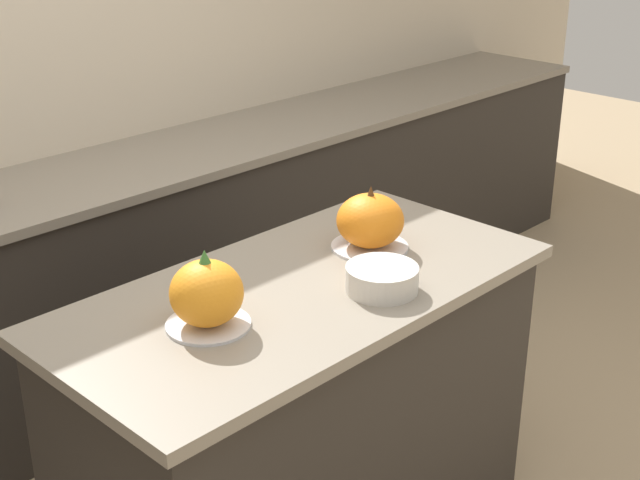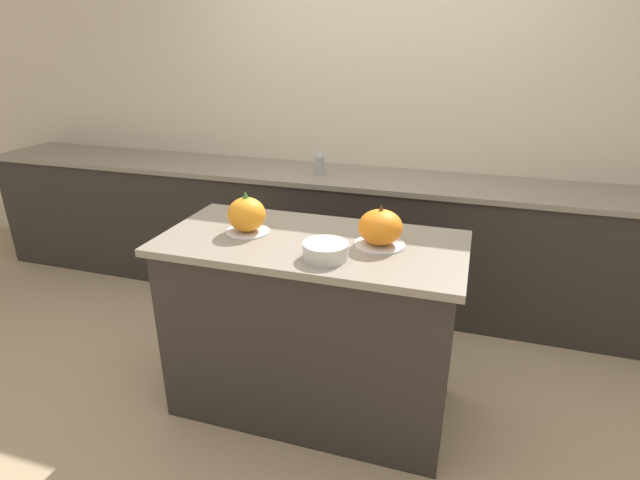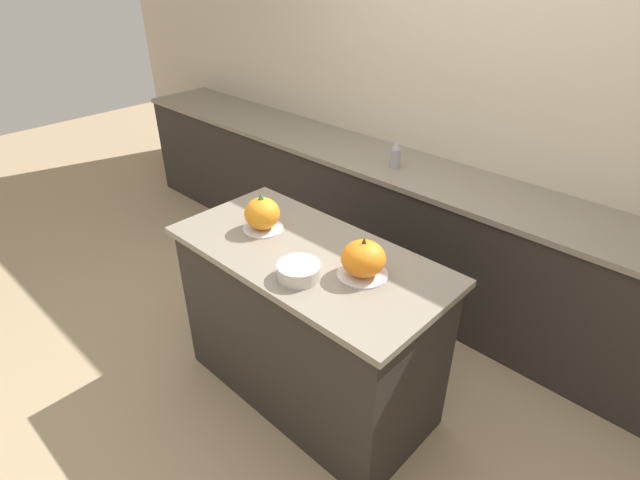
{
  "view_description": "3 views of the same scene",
  "coord_description": "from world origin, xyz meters",
  "views": [
    {
      "loc": [
        -1.5,
        -1.53,
        1.98
      ],
      "look_at": [
        0.06,
        -0.01,
        1.04
      ],
      "focal_mm": 50.0,
      "sensor_mm": 36.0,
      "label": 1
    },
    {
      "loc": [
        0.68,
        -2.01,
        1.79
      ],
      "look_at": [
        0.06,
        -0.04,
        0.95
      ],
      "focal_mm": 28.0,
      "sensor_mm": 36.0,
      "label": 2
    },
    {
      "loc": [
        1.43,
        -1.42,
        2.2
      ],
      "look_at": [
        0.04,
        0.05,
        0.99
      ],
      "focal_mm": 28.0,
      "sensor_mm": 36.0,
      "label": 3
    }
  ],
  "objects": [
    {
      "name": "ground_plane",
      "position": [
        0.0,
        0.0,
        0.0
      ],
      "size": [
        12.0,
        12.0,
        0.0
      ],
      "primitive_type": "plane",
      "color": "tan"
    },
    {
      "name": "bottle_tall",
      "position": [
        -0.33,
        1.15,
        1.01
      ],
      "size": [
        0.07,
        0.07,
        0.18
      ],
      "color": "#99999E",
      "rests_on": "back_counter"
    },
    {
      "name": "pumpkin_cake_left",
      "position": [
        -0.32,
        0.0,
        1.01
      ],
      "size": [
        0.21,
        0.21,
        0.2
      ],
      "color": "silver",
      "rests_on": "kitchen_island"
    },
    {
      "name": "wall_back",
      "position": [
        0.0,
        1.55,
        1.25
      ],
      "size": [
        8.0,
        0.06,
        2.5
      ],
      "color": "beige",
      "rests_on": "ground_plane"
    },
    {
      "name": "back_counter",
      "position": [
        0.0,
        1.22,
        0.46
      ],
      "size": [
        6.0,
        0.6,
        0.92
      ],
      "color": "#2D2823",
      "rests_on": "ground_plane"
    },
    {
      "name": "mixing_bowl",
      "position": [
        0.12,
        -0.18,
        0.96
      ],
      "size": [
        0.19,
        0.19,
        0.07
      ],
      "color": "beige",
      "rests_on": "kitchen_island"
    },
    {
      "name": "kitchen_island",
      "position": [
        0.0,
        0.0,
        0.47
      ],
      "size": [
        1.41,
        0.69,
        0.93
      ],
      "color": "#2D2823",
      "rests_on": "ground_plane"
    },
    {
      "name": "pumpkin_cake_right",
      "position": [
        0.31,
        0.03,
        1.01
      ],
      "size": [
        0.23,
        0.23,
        0.19
      ],
      "color": "silver",
      "rests_on": "kitchen_island"
    }
  ]
}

